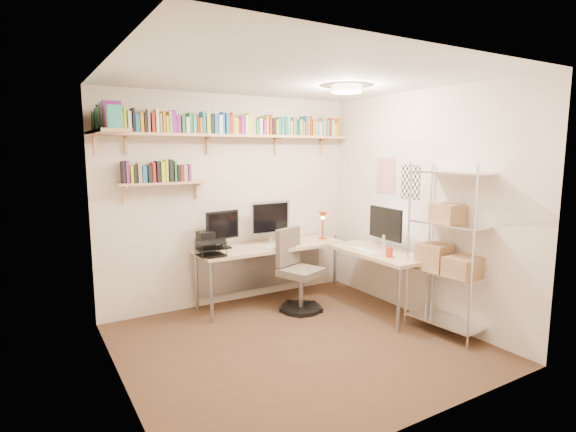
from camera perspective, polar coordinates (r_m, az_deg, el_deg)
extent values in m
plane|color=#40301B|center=(4.52, 1.22, -15.89)|extent=(3.20, 3.20, 0.00)
cube|color=beige|center=(5.48, -7.13, 1.96)|extent=(3.20, 0.04, 2.50)
cube|color=beige|center=(3.58, -20.93, -1.92)|extent=(0.04, 3.00, 2.50)
cube|color=beige|center=(5.19, 16.40, 1.33)|extent=(0.04, 3.00, 2.50)
cube|color=beige|center=(3.02, 16.65, -3.56)|extent=(3.20, 0.04, 2.50)
cube|color=silver|center=(4.17, 1.33, 17.26)|extent=(3.20, 3.00, 0.04)
cube|color=silver|center=(5.54, 12.27, 5.02)|extent=(0.01, 0.30, 0.42)
cube|color=white|center=(5.26, 15.24, 4.20)|extent=(0.01, 0.28, 0.38)
cylinder|color=#FFEAC6|center=(4.72, 7.45, 15.65)|extent=(0.30, 0.30, 0.06)
cube|color=#D7B179|center=(5.33, -6.73, 10.08)|extent=(3.05, 0.25, 0.03)
cube|color=#D7B179|center=(4.49, -22.04, 9.86)|extent=(0.25, 1.00, 0.03)
cube|color=#D7B179|center=(5.08, -15.54, 4.05)|extent=(0.95, 0.20, 0.02)
cube|color=#D7B179|center=(5.02, -19.76, 8.96)|extent=(0.03, 0.20, 0.20)
cube|color=#D7B179|center=(5.28, -10.02, 9.27)|extent=(0.03, 0.20, 0.20)
cube|color=#D7B179|center=(5.66, -1.38, 9.33)|extent=(0.03, 0.20, 0.20)
cube|color=#D7B179|center=(6.04, 4.48, 9.25)|extent=(0.03, 0.20, 0.20)
cube|color=gray|center=(4.92, -22.72, 10.95)|extent=(0.04, 0.12, 0.19)
cube|color=teal|center=(4.93, -22.19, 11.07)|extent=(0.03, 0.15, 0.21)
cube|color=teal|center=(4.93, -21.78, 10.93)|extent=(0.03, 0.12, 0.18)
cube|color=teal|center=(4.94, -21.37, 11.14)|extent=(0.04, 0.15, 0.22)
cube|color=teal|center=(4.95, -20.89, 11.23)|extent=(0.03, 0.13, 0.23)
cube|color=#ADC725|center=(4.95, -20.50, 11.16)|extent=(0.03, 0.14, 0.21)
cube|color=#ADC725|center=(4.96, -20.06, 11.38)|extent=(0.03, 0.11, 0.25)
cube|color=beige|center=(4.97, -19.58, 11.19)|extent=(0.03, 0.13, 0.21)
cube|color=black|center=(4.98, -19.14, 11.39)|extent=(0.02, 0.15, 0.24)
cube|color=#1E659E|center=(4.98, -18.69, 11.08)|extent=(0.04, 0.13, 0.19)
cube|color=#C77417|center=(4.99, -18.18, 11.18)|extent=(0.03, 0.13, 0.20)
cube|color=black|center=(5.00, -17.72, 11.22)|extent=(0.03, 0.11, 0.21)
cube|color=gray|center=(5.01, -17.37, 11.42)|extent=(0.02, 0.12, 0.24)
cube|color=#A41D15|center=(5.02, -16.89, 11.24)|extent=(0.03, 0.14, 0.21)
cube|color=beige|center=(5.03, -16.39, 11.49)|extent=(0.03, 0.13, 0.25)
cube|color=gray|center=(5.04, -15.97, 11.23)|extent=(0.02, 0.12, 0.20)
cube|color=#C77417|center=(5.05, -15.61, 11.40)|extent=(0.03, 0.13, 0.23)
cube|color=#ADC725|center=(5.06, -15.23, 11.12)|extent=(0.02, 0.14, 0.18)
cube|color=gray|center=(5.07, -14.85, 11.43)|extent=(0.03, 0.14, 0.23)
cube|color=#7B217E|center=(5.08, -14.39, 11.50)|extent=(0.04, 0.13, 0.24)
cube|color=#7B217E|center=(5.10, -13.82, 11.21)|extent=(0.04, 0.11, 0.19)
cube|color=#267337|center=(5.11, -13.32, 11.20)|extent=(0.03, 0.14, 0.18)
cube|color=beige|center=(5.12, -12.83, 11.15)|extent=(0.03, 0.15, 0.17)
cube|color=#267337|center=(5.14, -12.40, 11.43)|extent=(0.04, 0.11, 0.22)
cube|color=teal|center=(5.15, -11.94, 11.30)|extent=(0.03, 0.13, 0.20)
cube|color=#A41D15|center=(5.16, -11.53, 11.15)|extent=(0.02, 0.13, 0.17)
cube|color=#C77417|center=(5.17, -11.18, 11.16)|extent=(0.02, 0.13, 0.17)
cube|color=#1E659E|center=(5.19, -10.79, 11.55)|extent=(0.03, 0.12, 0.24)
cube|color=#ADC725|center=(5.21, -10.24, 11.49)|extent=(0.04, 0.12, 0.23)
cube|color=black|center=(5.22, -9.80, 11.37)|extent=(0.03, 0.14, 0.21)
cube|color=#1E659E|center=(5.24, -9.31, 11.45)|extent=(0.04, 0.13, 0.22)
cube|color=beige|center=(5.26, -8.76, 11.37)|extent=(0.04, 0.14, 0.21)
cube|color=#1E659E|center=(5.28, -8.36, 11.59)|extent=(0.02, 0.12, 0.25)
cube|color=#1E659E|center=(5.29, -7.94, 11.51)|extent=(0.04, 0.15, 0.24)
cube|color=#A41D15|center=(5.31, -7.54, 11.43)|extent=(0.03, 0.13, 0.22)
cube|color=#C77417|center=(5.32, -7.22, 11.58)|extent=(0.03, 0.14, 0.25)
cube|color=#ADC725|center=(5.33, -6.84, 11.25)|extent=(0.04, 0.15, 0.19)
cube|color=#A41D15|center=(5.35, -6.38, 11.22)|extent=(0.02, 0.11, 0.18)
cube|color=#7B217E|center=(5.37, -5.98, 11.33)|extent=(0.04, 0.12, 0.20)
cube|color=beige|center=(5.39, -5.51, 11.43)|extent=(0.04, 0.14, 0.22)
cube|color=#ADC725|center=(5.41, -5.04, 11.56)|extent=(0.04, 0.12, 0.25)
cube|color=gray|center=(5.43, -4.59, 11.31)|extent=(0.04, 0.11, 0.20)
cube|color=#267337|center=(5.45, -4.13, 11.16)|extent=(0.04, 0.13, 0.18)
cube|color=beige|center=(5.48, -3.66, 11.23)|extent=(0.04, 0.11, 0.19)
cube|color=#7B217E|center=(5.50, -3.23, 11.15)|extent=(0.04, 0.15, 0.18)
cube|color=#ADC725|center=(5.52, -2.87, 11.42)|extent=(0.02, 0.12, 0.23)
cube|color=#A41D15|center=(5.54, -2.50, 11.48)|extent=(0.04, 0.13, 0.24)
cube|color=black|center=(5.56, -2.02, 11.25)|extent=(0.04, 0.14, 0.20)
cube|color=#ADC725|center=(5.58, -1.66, 11.17)|extent=(0.03, 0.14, 0.19)
cube|color=#267337|center=(5.60, -1.33, 11.30)|extent=(0.03, 0.13, 0.21)
cube|color=#1E659E|center=(5.62, -0.92, 11.33)|extent=(0.04, 0.13, 0.22)
cube|color=#267337|center=(5.64, -0.53, 11.31)|extent=(0.03, 0.14, 0.22)
cube|color=teal|center=(5.66, -0.18, 11.31)|extent=(0.03, 0.12, 0.22)
cube|color=beige|center=(5.68, 0.17, 11.08)|extent=(0.02, 0.12, 0.18)
cube|color=#C77417|center=(5.70, 0.47, 11.24)|extent=(0.02, 0.14, 0.21)
cube|color=#1E659E|center=(5.72, 0.79, 11.28)|extent=(0.03, 0.11, 0.22)
cube|color=#267337|center=(5.74, 1.14, 11.09)|extent=(0.03, 0.15, 0.19)
cube|color=#ADC725|center=(5.76, 1.45, 11.15)|extent=(0.03, 0.11, 0.20)
cube|color=#C77417|center=(5.78, 1.73, 11.00)|extent=(0.02, 0.13, 0.17)
cube|color=#1E659E|center=(5.80, 2.03, 11.35)|extent=(0.02, 0.14, 0.24)
cube|color=#C77417|center=(5.81, 2.28, 11.36)|extent=(0.02, 0.14, 0.25)
cube|color=#A41D15|center=(5.83, 2.60, 11.35)|extent=(0.03, 0.12, 0.25)
cube|color=#C77417|center=(5.86, 3.00, 11.04)|extent=(0.04, 0.12, 0.19)
cube|color=gray|center=(5.88, 3.30, 11.12)|extent=(0.03, 0.13, 0.21)
cube|color=teal|center=(5.90, 3.58, 10.96)|extent=(0.04, 0.13, 0.18)
cube|color=beige|center=(5.92, 3.90, 10.94)|extent=(0.03, 0.12, 0.18)
cube|color=gray|center=(5.95, 4.31, 11.20)|extent=(0.04, 0.13, 0.23)
cube|color=#267337|center=(5.97, 4.63, 11.16)|extent=(0.02, 0.12, 0.23)
cube|color=teal|center=(5.99, 4.84, 11.05)|extent=(0.02, 0.12, 0.21)
cube|color=#A41D15|center=(6.01, 5.12, 11.15)|extent=(0.03, 0.13, 0.23)
cube|color=beige|center=(6.03, 5.36, 11.03)|extent=(0.03, 0.15, 0.21)
cube|color=#ADC725|center=(6.06, 5.73, 10.84)|extent=(0.04, 0.13, 0.17)
cube|color=#C77417|center=(6.08, 6.07, 11.13)|extent=(0.03, 0.13, 0.24)
cube|color=teal|center=(4.07, -21.15, 11.70)|extent=(0.12, 0.04, 0.19)
cube|color=gray|center=(4.12, -21.26, 11.58)|extent=(0.12, 0.04, 0.18)
cube|color=#7B217E|center=(4.17, -21.40, 11.87)|extent=(0.15, 0.04, 0.23)
cube|color=#1E659E|center=(4.22, -21.52, 11.87)|extent=(0.14, 0.04, 0.24)
cube|color=#ADC725|center=(4.27, -21.63, 11.60)|extent=(0.14, 0.04, 0.21)
cube|color=gray|center=(4.32, -21.76, 11.64)|extent=(0.14, 0.04, 0.22)
cube|color=#1E659E|center=(4.37, -21.86, 11.72)|extent=(0.15, 0.03, 0.24)
cube|color=#C77417|center=(4.41, -21.94, 11.41)|extent=(0.13, 0.04, 0.20)
cube|color=#ADC725|center=(4.45, -22.04, 11.54)|extent=(0.13, 0.04, 0.23)
cube|color=#ADC725|center=(4.49, -22.10, 11.25)|extent=(0.13, 0.03, 0.19)
cube|color=#267337|center=(4.53, -22.20, 11.41)|extent=(0.11, 0.03, 0.22)
cube|color=teal|center=(4.56, -22.26, 11.32)|extent=(0.13, 0.03, 0.21)
cube|color=teal|center=(4.61, -22.34, 11.27)|extent=(0.15, 0.04, 0.21)
cube|color=black|center=(4.65, -22.45, 11.43)|extent=(0.11, 0.04, 0.24)
cube|color=black|center=(4.70, -22.53, 11.19)|extent=(0.13, 0.04, 0.21)
cube|color=teal|center=(4.74, -22.60, 11.02)|extent=(0.13, 0.03, 0.18)
cube|color=#267337|center=(4.79, -22.68, 10.95)|extent=(0.14, 0.04, 0.18)
cube|color=gray|center=(4.83, -22.76, 10.99)|extent=(0.14, 0.03, 0.19)
cube|color=black|center=(4.87, -22.83, 10.99)|extent=(0.14, 0.03, 0.20)
cube|color=#C77417|center=(4.91, -22.90, 10.95)|extent=(0.13, 0.04, 0.19)
cube|color=black|center=(4.98, -20.21, 5.23)|extent=(0.03, 0.12, 0.23)
cube|color=#7B217E|center=(4.98, -19.79, 5.28)|extent=(0.03, 0.13, 0.23)
cube|color=#ADC725|center=(4.99, -19.30, 5.02)|extent=(0.03, 0.13, 0.18)
cube|color=black|center=(5.00, -18.90, 5.04)|extent=(0.03, 0.14, 0.18)
cube|color=gray|center=(5.01, -18.42, 5.23)|extent=(0.04, 0.13, 0.21)
cube|color=#1E659E|center=(5.02, -17.85, 5.08)|extent=(0.04, 0.13, 0.18)
cube|color=black|center=(5.03, -17.24, 5.13)|extent=(0.04, 0.14, 0.18)
cube|color=#A41D15|center=(5.04, -16.78, 5.33)|extent=(0.03, 0.13, 0.21)
cube|color=black|center=(5.05, -16.27, 5.44)|extent=(0.04, 0.14, 0.23)
cube|color=#ADC725|center=(5.07, -15.69, 5.43)|extent=(0.04, 0.11, 0.22)
cube|color=#ADC725|center=(5.08, -15.26, 5.57)|extent=(0.03, 0.12, 0.24)
cube|color=black|center=(5.09, -14.72, 5.60)|extent=(0.04, 0.12, 0.24)
cube|color=#267337|center=(5.10, -14.23, 5.52)|extent=(0.02, 0.13, 0.22)
cube|color=black|center=(5.12, -13.86, 5.31)|extent=(0.03, 0.15, 0.18)
cube|color=#A41D15|center=(5.13, -13.45, 5.26)|extent=(0.03, 0.12, 0.17)
cube|color=gray|center=(5.14, -13.04, 5.36)|extent=(0.04, 0.13, 0.18)
cube|color=#7B217E|center=(5.15, -12.53, 5.41)|extent=(0.03, 0.13, 0.19)
cube|color=#D3AD89|center=(5.45, -2.12, -3.92)|extent=(1.84, 0.58, 0.04)
cube|color=#D3AD89|center=(5.25, 11.43, -4.56)|extent=(0.58, 1.26, 0.04)
cylinder|color=gray|center=(4.97, -9.67, -9.52)|extent=(0.04, 0.04, 0.68)
cylinder|color=gray|center=(5.41, -11.56, -8.10)|extent=(0.04, 0.04, 0.68)
cylinder|color=gray|center=(6.33, 5.98, -5.53)|extent=(0.04, 0.04, 0.68)
cylinder|color=gray|center=(4.78, 13.88, -10.40)|extent=(0.04, 0.04, 0.68)
cylinder|color=gray|center=(5.12, 17.78, -9.29)|extent=(0.04, 0.04, 0.68)
cube|color=gray|center=(5.73, -3.33, -6.48)|extent=(1.74, 0.02, 0.53)
cube|color=silver|center=(5.51, -2.28, -0.20)|extent=(0.53, 0.03, 0.41)
cube|color=black|center=(5.49, -2.19, -0.23)|extent=(0.48, 0.00, 0.35)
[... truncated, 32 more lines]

